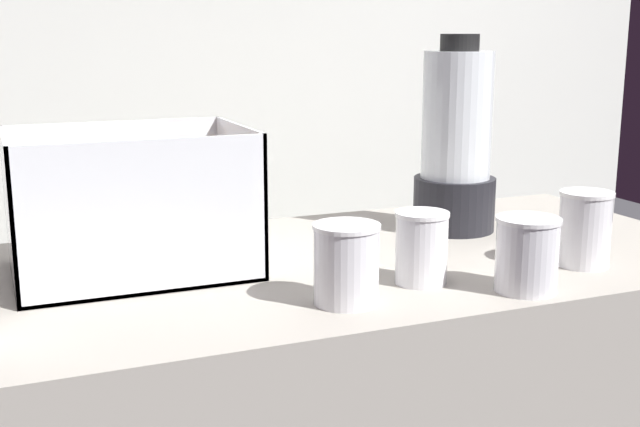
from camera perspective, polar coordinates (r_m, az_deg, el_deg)
The scene contains 7 objects.
back_wall_unit at distance 2.02m, azimuth -8.67°, elevation 12.37°, with size 2.60×0.24×2.50m.
carrot_display_bin at distance 1.30m, azimuth -13.06°, elevation -0.84°, with size 0.36×0.26×0.22m.
blender_pitcher at distance 1.55m, azimuth 9.44°, elevation 4.52°, with size 0.15×0.15×0.36m.
juice_cup_orange_left at distance 1.13m, azimuth 1.84°, elevation -3.83°, with size 0.09×0.09×0.11m.
juice_cup_beet_middle at distance 1.23m, azimuth 7.07°, elevation -2.59°, with size 0.08×0.08×0.11m.
juice_cup_orange_right at distance 1.22m, azimuth 14.20°, elevation -3.04°, with size 0.09×0.09×0.11m.
juice_cup_pomegranate_far_right at distance 1.37m, azimuth 17.93°, elevation -1.31°, with size 0.09×0.09×0.12m.
Camera 1 is at (-0.49, -1.19, 1.27)m, focal length 45.96 mm.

